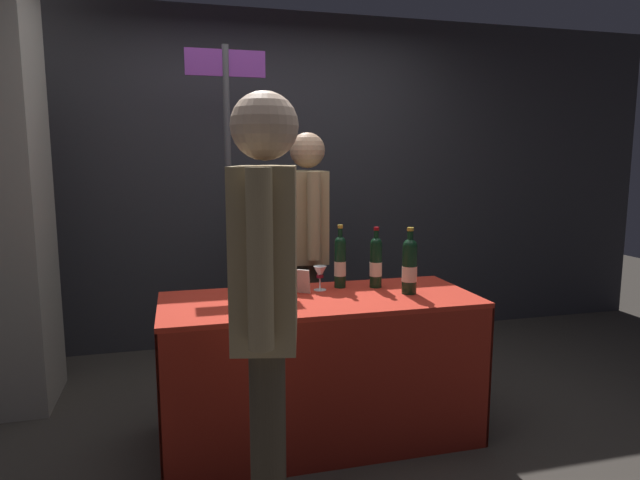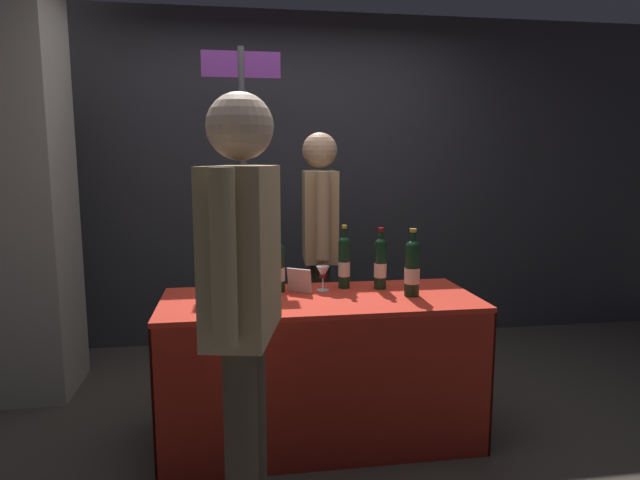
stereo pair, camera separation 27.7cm
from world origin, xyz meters
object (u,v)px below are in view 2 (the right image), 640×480
object	(u,v)px
display_bottle_0	(380,263)
wine_glass_near_vendor	(323,273)
tasting_table	(320,342)
wine_glass_mid	(249,274)
vendor_presenter	(320,236)
featured_wine_bottle	(261,271)
taster_foreground_right	(243,284)
concrete_pillar	(15,158)
booth_signpost	(243,179)

from	to	relation	value
display_bottle_0	wine_glass_near_vendor	size ratio (longest dim) A/B	2.54
tasting_table	wine_glass_mid	world-z (taller)	wine_glass_mid
tasting_table	vendor_presenter	bearing A→B (deg)	81.26
tasting_table	featured_wine_bottle	distance (m)	0.49
display_bottle_0	wine_glass_mid	xyz separation A→B (m)	(-0.71, 0.05, -0.05)
vendor_presenter	taster_foreground_right	xyz separation A→B (m)	(-0.52, -1.56, 0.05)
taster_foreground_right	display_bottle_0	bearing A→B (deg)	-26.31
display_bottle_0	taster_foreground_right	bearing A→B (deg)	-129.23
concrete_pillar	display_bottle_0	distance (m)	2.29
concrete_pillar	wine_glass_mid	xyz separation A→B (m)	(1.38, -0.69, -0.62)
featured_wine_bottle	wine_glass_mid	bearing A→B (deg)	107.51
concrete_pillar	tasting_table	size ratio (longest dim) A/B	1.83
display_bottle_0	vendor_presenter	xyz separation A→B (m)	(-0.24, 0.63, 0.07)
tasting_table	featured_wine_bottle	bearing A→B (deg)	176.79
tasting_table	vendor_presenter	world-z (taller)	vendor_presenter
wine_glass_near_vendor	vendor_presenter	bearing A→B (deg)	82.75
tasting_table	booth_signpost	xyz separation A→B (m)	(-0.36, 1.01, 0.82)
featured_wine_bottle	taster_foreground_right	bearing A→B (deg)	-97.04
featured_wine_bottle	booth_signpost	bearing A→B (deg)	93.54
tasting_table	display_bottle_0	bearing A→B (deg)	21.56
concrete_pillar	taster_foreground_right	xyz separation A→B (m)	(1.33, -1.66, -0.45)
featured_wine_bottle	display_bottle_0	distance (m)	0.67
taster_foreground_right	booth_signpost	size ratio (longest dim) A/B	0.77
wine_glass_near_vendor	wine_glass_mid	bearing A→B (deg)	174.85
vendor_presenter	booth_signpost	size ratio (longest dim) A/B	0.75
display_bottle_0	booth_signpost	xyz separation A→B (m)	(-0.72, 0.86, 0.43)
booth_signpost	featured_wine_bottle	bearing A→B (deg)	-86.46
display_bottle_0	vendor_presenter	world-z (taller)	vendor_presenter
tasting_table	booth_signpost	world-z (taller)	booth_signpost
featured_wine_bottle	taster_foreground_right	xyz separation A→B (m)	(-0.10, -0.81, 0.12)
vendor_presenter	wine_glass_mid	bearing A→B (deg)	-35.02
taster_foreground_right	wine_glass_mid	bearing A→B (deg)	10.23
tasting_table	featured_wine_bottle	world-z (taller)	featured_wine_bottle
concrete_pillar	booth_signpost	xyz separation A→B (m)	(1.37, 0.13, -0.14)
wine_glass_mid	booth_signpost	distance (m)	0.95
concrete_pillar	wine_glass_near_vendor	xyz separation A→B (m)	(1.78, -0.72, -0.62)
concrete_pillar	tasting_table	world-z (taller)	concrete_pillar
featured_wine_bottle	booth_signpost	xyz separation A→B (m)	(-0.06, 0.99, 0.43)
featured_wine_bottle	vendor_presenter	size ratio (longest dim) A/B	0.21
concrete_pillar	featured_wine_bottle	bearing A→B (deg)	-30.83
concrete_pillar	tasting_table	xyz separation A→B (m)	(1.74, -0.87, -0.96)
tasting_table	featured_wine_bottle	xyz separation A→B (m)	(-0.30, 0.02, 0.39)
featured_wine_bottle	display_bottle_0	xyz separation A→B (m)	(0.66, 0.12, 0.00)
concrete_pillar	wine_glass_mid	world-z (taller)	concrete_pillar
featured_wine_bottle	wine_glass_near_vendor	size ratio (longest dim) A/B	2.60
vendor_presenter	taster_foreground_right	bearing A→B (deg)	-14.25
concrete_pillar	wine_glass_mid	size ratio (longest dim) A/B	22.64
wine_glass_mid	vendor_presenter	world-z (taller)	vendor_presenter
vendor_presenter	taster_foreground_right	size ratio (longest dim) A/B	0.96
tasting_table	display_bottle_0	world-z (taller)	display_bottle_0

